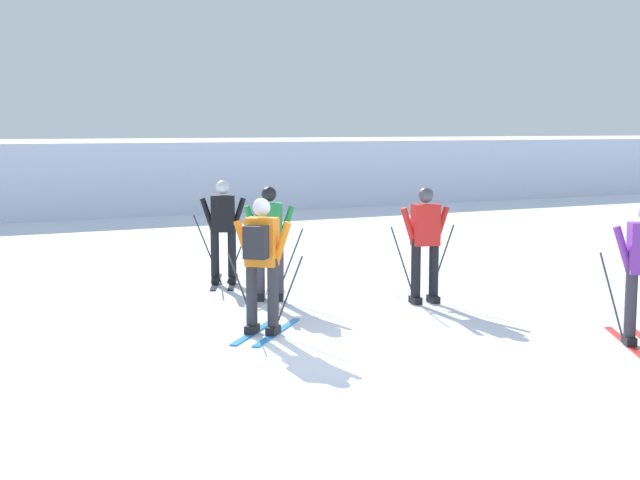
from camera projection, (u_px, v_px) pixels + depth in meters
ground_plane at (344, 356)px, 10.09m from camera, size 120.00×120.00×0.00m
far_snow_ridge at (29, 174)px, 28.86m from camera, size 80.00×9.83×2.13m
skier_green at (269, 240)px, 13.11m from camera, size 1.06×1.59×1.71m
skier_orange at (261, 259)px, 10.95m from camera, size 1.36×1.42×1.71m
skier_black at (223, 229)px, 14.59m from camera, size 1.00×1.61×1.71m
skier_red at (425, 242)px, 12.91m from camera, size 0.99×1.64×1.71m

